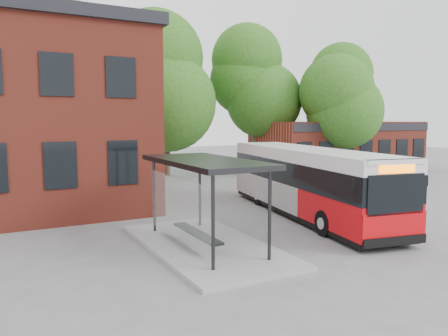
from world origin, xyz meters
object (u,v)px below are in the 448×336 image
bicycle_1 (293,173)px  bicycle_7 (351,171)px  bicycle_2 (312,176)px  bicycle_0 (282,176)px  bus_shelter (205,203)px  city_bus (307,182)px  bicycle_5 (336,172)px  bicycle_6 (334,171)px

bicycle_1 → bicycle_7: bicycle_1 is taller
bicycle_2 → bicycle_1: bearing=31.1°
bicycle_0 → bicycle_7: bearing=-86.2°
bicycle_1 → bicycle_2: size_ratio=1.10×
bicycle_0 → bicycle_7: bicycle_7 is taller
bus_shelter → city_bus: city_bus is taller
bicycle_0 → bicycle_1: bicycle_1 is taller
city_bus → bicycle_5: bearing=51.8°
bus_shelter → bicycle_2: 16.23m
bicycle_7 → city_bus: bearing=152.4°
bicycle_0 → bicycle_7: 5.37m
city_bus → bicycle_7: (10.51, 8.10, -0.94)m
bus_shelter → bicycle_5: bearing=34.6°
bicycle_6 → bicycle_0: bearing=78.3°
city_bus → bicycle_7: city_bus is taller
bicycle_6 → bicycle_7: 1.40m
bicycle_2 → bicycle_6: (3.37, 1.65, 0.00)m
bicycle_5 → bicycle_7: (1.32, -0.06, -0.01)m
bicycle_0 → bicycle_2: 1.97m
bicycle_1 → bicycle_6: (4.00, 0.38, -0.11)m
bus_shelter → bicycle_5: 18.40m
bicycle_0 → bicycle_5: 4.07m
city_bus → bicycle_0: (5.23, 9.04, -1.05)m
bicycle_0 → bicycle_6: size_ratio=0.97×
bus_shelter → bicycle_2: bearing=38.4°
bicycle_2 → bicycle_6: size_ratio=1.00×
bicycle_2 → bicycle_5: size_ratio=0.90×
bicycle_2 → bicycle_6: bearing=-59.4°
bicycle_5 → bicycle_7: 1.32m
bicycle_5 → bicycle_7: bearing=-75.1°
bicycle_1 → bicycle_7: bearing=-120.8°
bicycle_1 → bicycle_7: (4.39, -0.96, -0.00)m
bus_shelter → bicycle_6: size_ratio=4.43×
city_bus → bicycle_2: bearing=59.3°
bicycle_6 → bicycle_7: (0.38, -1.34, 0.10)m
bicycle_6 → city_bus: bearing=116.7°
bicycle_0 → bicycle_5: bearing=-88.7°
bus_shelter → bicycle_1: bus_shelter is taller
bus_shelter → bicycle_1: (12.06, 11.33, -0.93)m
city_bus → bicycle_5: (9.20, 8.16, -0.93)m
bicycle_1 → bicycle_2: bicycle_1 is taller
bus_shelter → city_bus: size_ratio=0.61×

